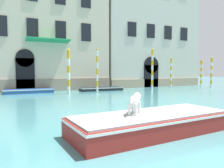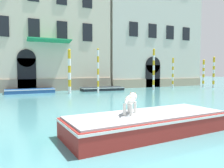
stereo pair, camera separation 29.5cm
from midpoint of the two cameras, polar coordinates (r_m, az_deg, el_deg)
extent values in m
cube|color=beige|center=(27.67, -17.96, 13.13)|extent=(14.44, 6.00, 13.82)
cube|color=gray|center=(24.32, -16.69, -0.27)|extent=(14.44, 0.16, 1.35)
cube|color=black|center=(24.02, -22.02, 2.13)|extent=(1.81, 0.14, 3.49)
cylinder|color=black|center=(24.04, -22.12, 6.29)|extent=(1.81, 0.14, 1.81)
cube|color=black|center=(24.36, -27.36, 13.38)|extent=(1.13, 0.10, 1.99)
cube|color=black|center=(24.47, -20.39, 13.52)|extent=(1.13, 0.10, 1.99)
cube|color=black|center=(24.91, -13.58, 13.46)|extent=(1.13, 0.10, 1.99)
cube|color=black|center=(25.68, -7.10, 13.24)|extent=(1.13, 0.10, 1.99)
cube|color=#1E8C51|center=(23.83, -16.61, 10.93)|extent=(4.40, 1.40, 0.29)
cube|color=beige|center=(33.55, 8.81, 16.24)|extent=(14.34, 6.00, 19.20)
cube|color=tan|center=(30.33, 11.91, 0.33)|extent=(14.34, 0.16, 1.10)
cube|color=black|center=(29.49, 9.91, 2.05)|extent=(2.24, 0.14, 2.94)
cylinder|color=black|center=(29.49, 9.94, 4.90)|extent=(2.24, 0.14, 2.24)
cube|color=black|center=(28.33, 4.96, 14.06)|extent=(1.22, 0.10, 1.80)
cube|color=black|center=(29.87, 9.83, 13.48)|extent=(1.22, 0.10, 1.80)
cube|color=black|center=(31.59, 14.18, 12.88)|extent=(1.22, 0.10, 1.80)
cube|color=black|center=(33.48, 18.04, 12.29)|extent=(1.22, 0.10, 1.80)
cube|color=maroon|center=(8.17, 9.27, -10.24)|extent=(6.14, 2.56, 0.66)
cube|color=white|center=(8.11, 9.29, -8.39)|extent=(6.17, 2.60, 0.08)
cube|color=#9EA3A8|center=(8.09, 9.29, -7.77)|extent=(5.95, 2.38, 0.06)
cylinder|color=silver|center=(8.14, 4.50, -5.96)|extent=(0.10, 0.10, 0.41)
cylinder|color=silver|center=(8.09, 6.09, -6.03)|extent=(0.10, 0.10, 0.41)
cylinder|color=silver|center=(7.58, 3.42, -6.67)|extent=(0.10, 0.10, 0.41)
cylinder|color=silver|center=(7.53, 5.12, -6.75)|extent=(0.10, 0.10, 0.41)
ellipsoid|color=silver|center=(7.79, 4.81, -4.18)|extent=(0.77, 0.78, 0.33)
ellipsoid|color=#AD7042|center=(7.66, 4.61, -3.63)|extent=(0.40, 0.40, 0.11)
sphere|color=silver|center=(8.19, 5.52, -3.28)|extent=(0.31, 0.31, 0.31)
cone|color=#AD7042|center=(8.19, 4.94, -2.46)|extent=(0.09, 0.09, 0.12)
cone|color=#AD7042|center=(8.15, 6.10, -2.50)|extent=(0.09, 0.09, 0.12)
cylinder|color=silver|center=(7.37, 4.03, -4.24)|extent=(0.24, 0.25, 0.22)
cube|color=#234C8C|center=(23.10, -21.22, -1.72)|extent=(4.63, 1.54, 0.42)
cube|color=white|center=(23.09, -21.23, -1.35)|extent=(4.66, 1.57, 0.08)
cube|color=#8C7251|center=(23.10, -21.22, -1.77)|extent=(2.55, 1.15, 0.38)
cube|color=black|center=(24.33, -3.20, -1.26)|extent=(4.75, 1.84, 0.38)
cube|color=white|center=(24.32, -3.20, -0.95)|extent=(4.78, 1.87, 0.08)
cube|color=#9EA3A8|center=(24.33, -3.19, -1.30)|extent=(2.62, 1.34, 0.34)
cylinder|color=white|center=(31.96, 21.96, -0.29)|extent=(0.27, 0.27, 0.43)
cylinder|color=gold|center=(31.94, 21.98, 0.47)|extent=(0.27, 0.27, 0.43)
cylinder|color=white|center=(31.92, 21.99, 1.24)|extent=(0.27, 0.27, 0.43)
cylinder|color=gold|center=(31.91, 22.01, 2.01)|extent=(0.27, 0.27, 0.43)
cylinder|color=white|center=(31.90, 22.03, 2.77)|extent=(0.27, 0.27, 0.43)
cylinder|color=gold|center=(31.90, 22.05, 3.54)|extent=(0.27, 0.27, 0.43)
cylinder|color=white|center=(31.90, 22.07, 4.31)|extent=(0.27, 0.27, 0.43)
cylinder|color=gold|center=(31.91, 22.09, 5.08)|extent=(0.27, 0.27, 0.43)
sphere|color=gold|center=(31.92, 22.10, 5.68)|extent=(0.28, 0.28, 0.28)
cylinder|color=white|center=(29.05, 14.84, -0.50)|extent=(0.22, 0.22, 0.45)
cylinder|color=gold|center=(29.02, 14.85, 0.40)|extent=(0.22, 0.22, 0.45)
cylinder|color=white|center=(29.00, 14.87, 1.29)|extent=(0.22, 0.22, 0.45)
cylinder|color=gold|center=(28.98, 14.88, 2.19)|extent=(0.22, 0.22, 0.45)
cylinder|color=white|center=(28.98, 14.90, 3.09)|extent=(0.22, 0.22, 0.45)
cylinder|color=gold|center=(28.98, 14.91, 3.98)|extent=(0.22, 0.22, 0.45)
cylinder|color=white|center=(28.98, 14.93, 4.88)|extent=(0.22, 0.22, 0.45)
cylinder|color=gold|center=(29.00, 14.94, 5.78)|extent=(0.22, 0.22, 0.45)
sphere|color=gold|center=(29.01, 14.95, 6.42)|extent=(0.23, 0.23, 0.23)
cylinder|color=white|center=(25.66, 10.10, -0.85)|extent=(0.23, 0.23, 0.56)
cylinder|color=gold|center=(25.62, 10.12, 0.40)|extent=(0.23, 0.23, 0.56)
cylinder|color=white|center=(25.60, 10.13, 1.66)|extent=(0.23, 0.23, 0.56)
cylinder|color=gold|center=(25.58, 10.15, 2.92)|extent=(0.23, 0.23, 0.56)
cylinder|color=white|center=(25.58, 10.16, 4.17)|extent=(0.23, 0.23, 0.56)
cylinder|color=gold|center=(25.59, 10.17, 5.43)|extent=(0.23, 0.23, 0.56)
cylinder|color=white|center=(25.62, 10.19, 6.69)|extent=(0.23, 0.23, 0.56)
cylinder|color=gold|center=(25.65, 10.20, 7.94)|extent=(0.23, 0.23, 0.56)
sphere|color=gold|center=(25.68, 10.21, 8.80)|extent=(0.25, 0.25, 0.25)
cylinder|color=white|center=(21.88, -4.25, -1.52)|extent=(0.19, 0.19, 0.61)
cylinder|color=gold|center=(21.84, -4.26, 0.07)|extent=(0.19, 0.19, 0.61)
cylinder|color=white|center=(21.81, -4.27, 1.66)|extent=(0.19, 0.19, 0.61)
cylinder|color=gold|center=(21.79, -4.28, 3.25)|extent=(0.19, 0.19, 0.61)
cylinder|color=white|center=(21.80, -4.28, 4.85)|extent=(0.19, 0.19, 0.61)
cylinder|color=gold|center=(21.82, -4.29, 6.44)|extent=(0.19, 0.19, 0.61)
cylinder|color=white|center=(21.86, -4.30, 8.03)|extent=(0.19, 0.19, 0.61)
sphere|color=gold|center=(21.89, -4.30, 9.05)|extent=(0.20, 0.20, 0.20)
cylinder|color=white|center=(30.75, 24.19, -0.46)|extent=(0.26, 0.26, 0.46)
cylinder|color=gold|center=(30.73, 24.22, 0.40)|extent=(0.26, 0.26, 0.46)
cylinder|color=white|center=(30.70, 24.24, 1.27)|extent=(0.26, 0.26, 0.46)
cylinder|color=gold|center=(30.69, 24.26, 2.13)|extent=(0.26, 0.26, 0.46)
cylinder|color=white|center=(30.68, 24.29, 3.00)|extent=(0.26, 0.26, 0.46)
cylinder|color=gold|center=(30.69, 24.31, 3.86)|extent=(0.26, 0.26, 0.46)
cylinder|color=white|center=(30.69, 24.33, 4.73)|extent=(0.26, 0.26, 0.46)
cylinder|color=gold|center=(30.71, 24.35, 5.59)|extent=(0.26, 0.26, 0.46)
sphere|color=gold|center=(30.72, 24.37, 6.24)|extent=(0.27, 0.27, 0.27)
cylinder|color=white|center=(21.52, -11.61, -1.58)|extent=(0.28, 0.28, 0.67)
cylinder|color=gold|center=(21.47, -11.63, 0.21)|extent=(0.28, 0.28, 0.67)
cylinder|color=white|center=(21.44, -11.66, 2.01)|extent=(0.28, 0.28, 0.67)
cylinder|color=gold|center=(21.43, -11.68, 3.81)|extent=(0.28, 0.28, 0.67)
cylinder|color=white|center=(21.44, -11.70, 5.61)|extent=(0.28, 0.28, 0.67)
cylinder|color=gold|center=(21.47, -11.73, 7.40)|extent=(0.28, 0.28, 0.67)
sphere|color=gold|center=(21.51, -11.74, 8.63)|extent=(0.29, 0.29, 0.29)
camera|label=1|loc=(0.15, -90.50, -0.03)|focal=35.00mm
camera|label=2|loc=(0.15, 89.50, 0.03)|focal=35.00mm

